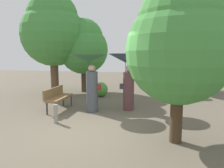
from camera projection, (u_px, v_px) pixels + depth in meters
ground_plane at (88, 133)px, 5.52m from camera, size 40.00×40.00×0.00m
person_left at (90, 70)px, 7.48m from camera, size 1.32×1.32×2.04m
person_right at (127, 68)px, 7.73m from camera, size 1.28×1.28×2.08m
park_bench at (58, 96)px, 7.82m from camera, size 0.56×1.52×0.83m
tree_near_left at (84, 46)px, 11.51m from camera, size 2.64×2.64×4.00m
tree_near_right at (179, 43)px, 4.67m from camera, size 2.38×2.38×3.62m
tree_mid_left at (53, 29)px, 11.05m from camera, size 3.31×3.31×5.25m
tree_mid_right at (187, 27)px, 11.96m from camera, size 3.58×3.58×5.62m
bush_path_left at (185, 87)px, 10.32m from camera, size 0.99×0.99×0.99m
bush_path_right at (101, 89)px, 10.41m from camera, size 0.71×0.71×0.71m
path_marker_post at (56, 114)px, 6.32m from camera, size 0.12×0.12×0.56m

